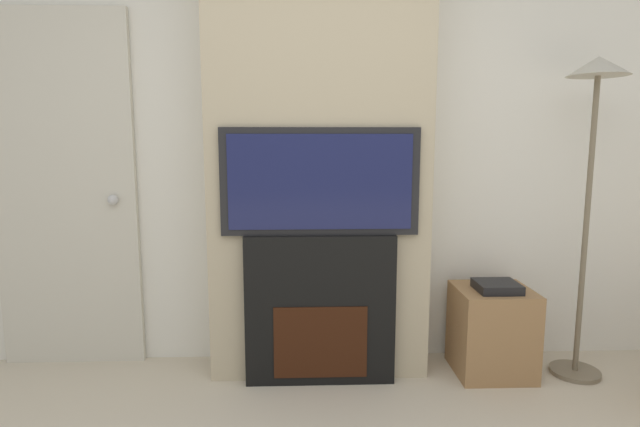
# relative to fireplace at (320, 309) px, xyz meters

# --- Properties ---
(wall_back) EXTENTS (6.00, 0.06, 2.70)m
(wall_back) POSITION_rel_fireplace_xyz_m (0.00, 0.36, 0.94)
(wall_back) COLOR silver
(wall_back) RESTS_ON ground_plane
(chimney_breast) EXTENTS (1.21, 0.33, 2.70)m
(chimney_breast) POSITION_rel_fireplace_xyz_m (0.00, 0.16, 0.94)
(chimney_breast) COLOR #BCAD8E
(chimney_breast) RESTS_ON ground_plane
(fireplace) EXTENTS (0.81, 0.15, 0.83)m
(fireplace) POSITION_rel_fireplace_xyz_m (0.00, 0.00, 0.00)
(fireplace) COLOR black
(fireplace) RESTS_ON ground_plane
(television) EXTENTS (1.05, 0.07, 0.57)m
(television) POSITION_rel_fireplace_xyz_m (0.00, -0.00, 0.70)
(television) COLOR black
(television) RESTS_ON fireplace
(floor_lamp) EXTENTS (0.31, 0.31, 1.77)m
(floor_lamp) POSITION_rel_fireplace_xyz_m (1.47, 0.02, 0.97)
(floor_lamp) COLOR #726651
(floor_lamp) RESTS_ON ground_plane
(media_stand) EXTENTS (0.42, 0.39, 0.55)m
(media_stand) POSITION_rel_fireplace_xyz_m (0.99, 0.06, -0.15)
(media_stand) COLOR #997047
(media_stand) RESTS_ON ground_plane
(entry_door) EXTENTS (0.82, 0.09, 2.06)m
(entry_door) POSITION_rel_fireplace_xyz_m (-1.47, 0.30, 0.62)
(entry_door) COLOR beige
(entry_door) RESTS_ON ground_plane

